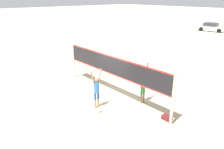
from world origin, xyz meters
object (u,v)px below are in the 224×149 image
(player_spiker, at_px, (97,88))
(volleyball, at_px, (99,110))
(player_blocker, at_px, (143,83))
(gear_bag, at_px, (167,118))
(volleyball_net, at_px, (112,69))
(parked_car_near, at_px, (212,27))

(player_spiker, xyz_separation_m, volleyball, (0.48, -0.23, -0.99))
(player_blocker, relative_size, gear_bag, 5.11)
(volleyball_net, relative_size, gear_bag, 18.77)
(gear_bag, bearing_deg, volleyball, -143.57)
(volleyball_net, height_order, gear_bag, volleyball_net)
(volleyball_net, xyz_separation_m, volleyball, (1.03, -1.78, -1.56))
(volleyball, bearing_deg, parked_car_near, 106.01)
(gear_bag, xyz_separation_m, parked_car_near, (-11.44, 28.39, 0.52))
(player_blocker, xyz_separation_m, volleyball, (-0.77, -2.43, -1.09))
(player_spiker, distance_m, gear_bag, 3.79)
(player_blocker, xyz_separation_m, gear_bag, (1.95, -0.43, -1.10))
(player_spiker, height_order, player_blocker, player_blocker)
(player_blocker, distance_m, gear_bag, 2.28)
(player_blocker, height_order, parked_car_near, player_blocker)
(volleyball_net, relative_size, player_spiker, 3.97)
(gear_bag, bearing_deg, parked_car_near, 111.94)
(player_spiker, xyz_separation_m, gear_bag, (3.19, 1.78, -1.00))
(volleyball, bearing_deg, player_spiker, 154.77)
(volleyball_net, bearing_deg, player_spiker, -70.33)
(volleyball_net, height_order, parked_car_near, volleyball_net)
(gear_bag, relative_size, parked_car_near, 0.09)
(player_blocker, bearing_deg, player_spiker, -29.42)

